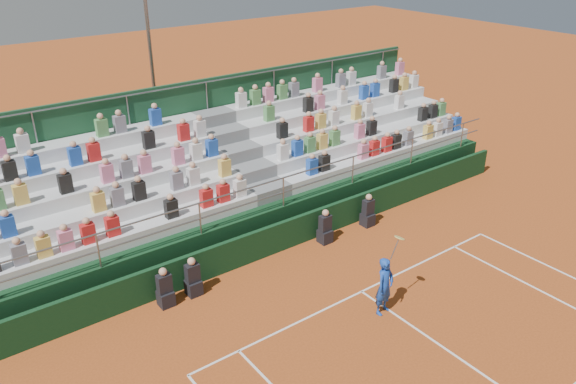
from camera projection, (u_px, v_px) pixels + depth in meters
ground at (362, 292)px, 15.91m from camera, size 90.00×90.00×0.00m
courtside_wall at (294, 232)px, 18.01m from camera, size 20.00×0.15×1.00m
line_officials at (271, 250)px, 17.05m from camera, size 7.97×0.40×1.19m
grandstand at (239, 182)px, 20.09m from camera, size 20.00×5.20×4.40m
tennis_player at (385, 286)px, 14.73m from camera, size 0.86×0.51×2.22m
floodlight_mast at (149, 34)px, 23.71m from camera, size 0.60×0.25×9.12m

